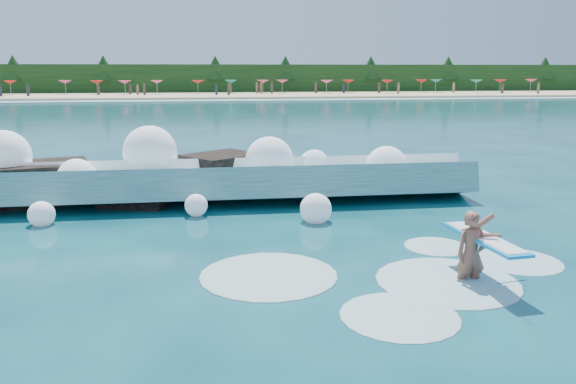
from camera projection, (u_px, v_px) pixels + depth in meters
The scene contains 11 objects.
ground at pixel (231, 270), 11.83m from camera, with size 200.00×200.00×0.00m, color #083541.
beach at pixel (210, 95), 87.24m from camera, with size 140.00×20.00×0.40m, color tan.
wet_band at pixel (210, 100), 76.63m from camera, with size 140.00×5.00×0.08m, color silver.
treeline at pixel (209, 79), 96.42m from camera, with size 140.00×4.00×5.00m, color black.
breaking_wave at pixel (171, 183), 17.93m from camera, with size 19.35×2.95×1.67m.
rock_cluster at pixel (128, 184), 18.21m from camera, with size 8.74×3.68×1.59m.
surfer_with_board at pixel (474, 251), 11.05m from camera, with size 0.98×2.91×1.73m.
wave_spray at pixel (159, 165), 17.73m from camera, with size 15.28×4.98×2.47m.
surf_foam at pixel (394, 279), 11.29m from camera, with size 8.98×5.42×0.14m.
beach_umbrellas at pixel (210, 82), 88.72m from camera, with size 111.53×6.14×0.50m.
beachgoers at pixel (239, 90), 85.20m from camera, with size 99.58×12.95×1.92m.
Camera 1 is at (-0.39, -11.27, 4.13)m, focal length 35.00 mm.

